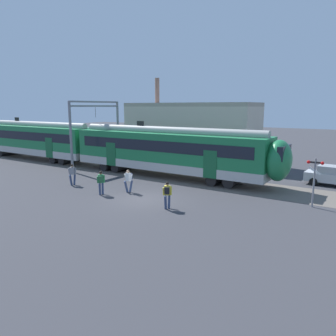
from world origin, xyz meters
The scene contains 11 objects.
ground_plane centered at (0.00, 0.00, 0.00)m, with size 160.00×160.00×0.00m, color #38383D.
track_bed centered at (-13.62, 6.79, 0.01)m, with size 80.00×4.40×0.01m, color #605951.
commuter_train centered at (-11.13, 6.79, 2.25)m, with size 38.05×3.07×4.73m.
pedestrian_grey centered at (-6.86, 0.14, 0.96)m, with size 0.52×0.71×1.67m.
pedestrian_green centered at (-3.01, -0.71, 0.99)m, with size 0.50×0.69×1.67m.
pedestrian_white centered at (-1.82, 0.81, 0.99)m, with size 0.60×0.61×1.67m.
pedestrian_yellow centered at (2.55, -0.91, 0.99)m, with size 0.51×0.71×1.67m.
parked_car_silver centered at (10.08, 10.85, 0.78)m, with size 4.07×1.90×1.54m.
catenary_gantry centered at (-10.82, 6.79, 4.31)m, with size 0.24×6.64×6.53m.
crossing_signal centered at (9.73, 4.15, 2.01)m, with size 0.96×0.21×3.00m.
background_building centered at (-4.79, 15.03, 3.21)m, with size 14.58×5.00×9.20m.
Camera 1 is at (12.73, -16.60, 6.01)m, focal length 35.00 mm.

